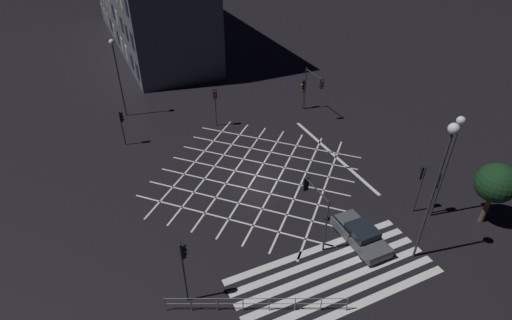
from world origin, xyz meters
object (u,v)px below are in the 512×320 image
(street_lamp_east, at_px, (116,63))
(street_lamp_west, at_px, (443,163))
(street_lamp_far, at_px, (453,146))
(traffic_light_sw_main, at_px, (184,261))
(street_tree_near, at_px, (496,183))
(traffic_light_ne_main, at_px, (303,88))
(traffic_light_median_south, at_px, (315,200))
(traffic_light_nw_main, at_px, (122,121))
(traffic_light_ne_cross, at_px, (314,85))
(traffic_light_se_main, at_px, (437,185))
(traffic_light_median_north, at_px, (215,100))
(traffic_light_se_cross, at_px, (421,180))
(waiting_car, at_px, (361,235))

(street_lamp_east, bearing_deg, street_lamp_west, -64.01)
(street_lamp_far, bearing_deg, street_lamp_west, -147.37)
(traffic_light_sw_main, height_order, street_tree_near, street_tree_near)
(traffic_light_ne_main, bearing_deg, traffic_light_median_south, 61.80)
(traffic_light_nw_main, distance_m, traffic_light_ne_cross, 18.28)
(traffic_light_ne_main, xyz_separation_m, street_lamp_far, (-0.16, -18.28, 3.45))
(traffic_light_se_main, distance_m, street_lamp_east, 29.65)
(traffic_light_ne_cross, xyz_separation_m, traffic_light_se_main, (-0.32, -16.37, -0.79))
(street_lamp_west, bearing_deg, traffic_light_median_north, 104.64)
(traffic_light_sw_main, distance_m, traffic_light_median_north, 19.92)
(street_lamp_far, bearing_deg, street_tree_near, -34.30)
(traffic_light_se_cross, bearing_deg, traffic_light_ne_main, -3.12)
(traffic_light_se_main, xyz_separation_m, street_lamp_far, (-0.01, -0.20, 3.19))
(traffic_light_median_south, relative_size, traffic_light_ne_cross, 0.90)
(waiting_car, bearing_deg, street_lamp_east, 23.86)
(traffic_light_nw_main, relative_size, waiting_car, 0.77)
(traffic_light_ne_main, distance_m, street_lamp_far, 18.61)
(street_tree_near, height_order, waiting_car, street_tree_near)
(street_lamp_far, bearing_deg, traffic_light_se_main, 87.83)
(traffic_light_median_south, xyz_separation_m, traffic_light_se_main, (8.65, -1.68, -0.44))
(waiting_car, bearing_deg, traffic_light_median_north, 9.72)
(traffic_light_se_cross, bearing_deg, traffic_light_nw_main, 43.84)
(traffic_light_nw_main, relative_size, traffic_light_sw_main, 0.76)
(traffic_light_nw_main, relative_size, street_lamp_far, 0.42)
(traffic_light_median_south, xyz_separation_m, waiting_car, (2.58, -1.84, -2.42))
(traffic_light_median_north, height_order, street_lamp_east, street_lamp_east)
(street_lamp_west, bearing_deg, street_tree_near, 4.63)
(traffic_light_ne_main, distance_m, street_lamp_west, 21.59)
(traffic_light_median_north, bearing_deg, traffic_light_ne_main, 88.79)
(traffic_light_median_north, xyz_separation_m, street_lamp_east, (-7.62, 5.93, 2.80))
(traffic_light_sw_main, xyz_separation_m, street_tree_near, (20.23, -2.23, 0.15))
(traffic_light_ne_cross, xyz_separation_m, street_lamp_far, (-0.33, -16.57, 2.40))
(traffic_light_median_south, xyz_separation_m, traffic_light_se_cross, (7.85, -0.93, -0.27))
(traffic_light_sw_main, relative_size, traffic_light_median_south, 1.08)
(traffic_light_sw_main, height_order, traffic_light_ne_cross, traffic_light_ne_cross)
(traffic_light_nw_main, xyz_separation_m, street_lamp_east, (0.96, 5.75, 3.18))
(traffic_light_median_north, xyz_separation_m, street_lamp_west, (5.46, -20.89, 4.29))
(traffic_light_sw_main, relative_size, waiting_car, 1.02)
(traffic_light_se_main, relative_size, street_lamp_west, 0.38)
(traffic_light_nw_main, distance_m, traffic_light_se_cross, 24.57)
(traffic_light_nw_main, xyz_separation_m, traffic_light_se_main, (17.81, -18.46, 0.19))
(traffic_light_se_cross, xyz_separation_m, street_tree_near, (3.55, -2.83, 0.53))
(street_lamp_west, xyz_separation_m, street_lamp_far, (3.77, 2.41, -1.29))
(traffic_light_nw_main, distance_m, traffic_light_sw_main, 18.33)
(traffic_light_se_cross, height_order, street_tree_near, street_tree_near)
(street_tree_near, xyz_separation_m, waiting_car, (-8.83, 1.92, -2.68))
(traffic_light_se_cross, height_order, waiting_car, traffic_light_se_cross)
(traffic_light_nw_main, height_order, street_lamp_west, street_lamp_west)
(traffic_light_median_south, distance_m, street_tree_near, 12.01)
(traffic_light_ne_main, distance_m, traffic_light_se_main, 18.08)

